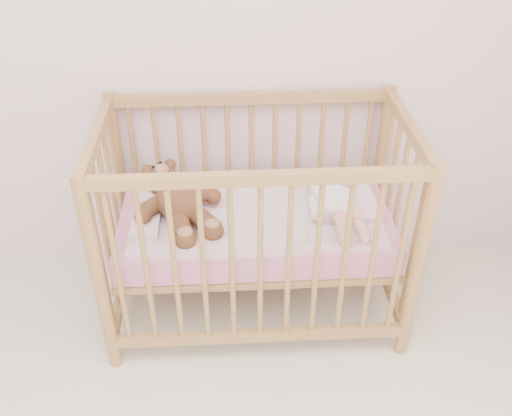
{
  "coord_description": "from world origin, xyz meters",
  "views": [
    {
      "loc": [
        0.36,
        -0.49,
        2.05
      ],
      "look_at": [
        0.47,
        1.55,
        0.62
      ],
      "focal_mm": 40.0,
      "sensor_mm": 36.0,
      "label": 1
    }
  ],
  "objects": [
    {
      "name": "baby",
      "position": [
        0.81,
        1.58,
        0.64
      ],
      "size": [
        0.37,
        0.57,
        0.13
      ],
      "primitive_type": null,
      "rotation": [
        0.0,
        0.0,
        0.22
      ],
      "color": "white",
      "rests_on": "blanket"
    },
    {
      "name": "teddy_bear",
      "position": [
        0.14,
        1.58,
        0.65
      ],
      "size": [
        0.62,
        0.71,
        0.16
      ],
      "primitive_type": null,
      "rotation": [
        0.0,
        0.0,
        0.42
      ],
      "color": "brown",
      "rests_on": "blanket"
    },
    {
      "name": "blanket",
      "position": [
        0.47,
        1.6,
        0.56
      ],
      "size": [
        1.1,
        0.58,
        0.06
      ],
      "primitive_type": null,
      "color": "pink",
      "rests_on": "mattress"
    },
    {
      "name": "mattress",
      "position": [
        0.47,
        1.6,
        0.49
      ],
      "size": [
        1.22,
        0.62,
        0.13
      ],
      "primitive_type": "cube",
      "color": "pink",
      "rests_on": "crib"
    },
    {
      "name": "wall_back",
      "position": [
        0.0,
        2.0,
        1.35
      ],
      "size": [
        4.0,
        0.02,
        2.7
      ],
      "primitive_type": "cube",
      "color": "silver",
      "rests_on": "floor"
    },
    {
      "name": "crib",
      "position": [
        0.47,
        1.6,
        0.5
      ],
      "size": [
        1.36,
        0.76,
        1.0
      ],
      "primitive_type": null,
      "color": "#A68346",
      "rests_on": "floor"
    }
  ]
}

